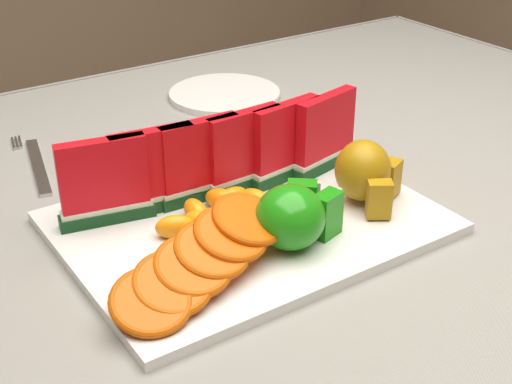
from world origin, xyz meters
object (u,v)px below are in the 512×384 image
platter (248,222)px  apple_cluster (294,216)px  side_plate (225,94)px  pear_cluster (365,173)px  fork (36,164)px

platter → apple_cluster: 0.08m
apple_cluster → side_plate: (0.18, 0.43, -0.04)m
pear_cluster → fork: 0.43m
platter → apple_cluster: size_ratio=3.69×
apple_cluster → platter: bearing=100.0°
pear_cluster → apple_cluster: bearing=-168.0°
apple_cluster → pear_cluster: size_ratio=1.16×
platter → side_plate: size_ratio=2.11×
platter → fork: platter is taller
apple_cluster → fork: (-0.16, 0.36, -0.04)m
side_plate → fork: bearing=-167.4°
apple_cluster → pear_cluster: bearing=12.0°
pear_cluster → platter: bearing=161.4°
pear_cluster → fork: bearing=130.0°
platter → apple_cluster: bearing=-80.0°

